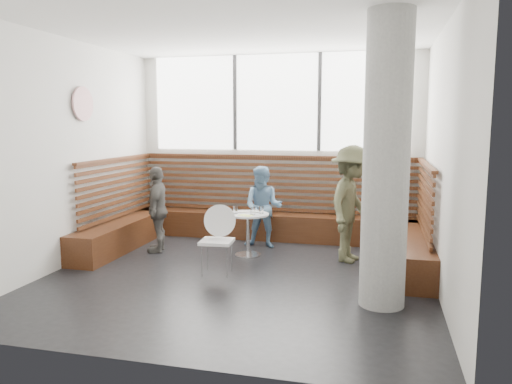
% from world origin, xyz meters
% --- Properties ---
extents(room, '(5.00, 5.00, 3.20)m').
position_xyz_m(room, '(0.00, 0.00, 1.60)').
color(room, silver).
rests_on(room, ground).
extents(booth, '(5.00, 2.50, 1.44)m').
position_xyz_m(booth, '(0.00, 1.77, 0.41)').
color(booth, '#3B1E0E').
rests_on(booth, ground).
extents(concrete_column, '(0.50, 0.50, 3.20)m').
position_xyz_m(concrete_column, '(1.85, -0.60, 1.60)').
color(concrete_column, gray).
rests_on(concrete_column, ground).
extents(wall_art, '(0.03, 0.50, 0.50)m').
position_xyz_m(wall_art, '(-2.46, 0.40, 2.30)').
color(wall_art, white).
rests_on(wall_art, room).
extents(cafe_table, '(0.64, 0.64, 0.66)m').
position_xyz_m(cafe_table, '(-0.14, 1.06, 0.47)').
color(cafe_table, silver).
rests_on(cafe_table, ground).
extents(cafe_chair, '(0.44, 0.43, 0.92)m').
position_xyz_m(cafe_chair, '(-0.30, 0.11, 0.54)').
color(cafe_chair, white).
rests_on(cafe_chair, ground).
extents(adult_man, '(0.91, 1.23, 1.71)m').
position_xyz_m(adult_man, '(1.40, 1.13, 0.85)').
color(adult_man, '#4B4C33').
rests_on(adult_man, ground).
extents(child_back, '(0.66, 0.52, 1.33)m').
position_xyz_m(child_back, '(-0.04, 1.63, 0.66)').
color(child_back, '#658CAF').
rests_on(child_back, ground).
extents(child_left, '(0.52, 0.85, 1.35)m').
position_xyz_m(child_left, '(-1.59, 0.98, 0.68)').
color(child_left, '#56524D').
rests_on(child_left, ground).
extents(plate_near, '(0.21, 0.21, 0.01)m').
position_xyz_m(plate_near, '(-0.24, 1.17, 0.66)').
color(plate_near, white).
rests_on(plate_near, cafe_table).
extents(plate_far, '(0.20, 0.20, 0.01)m').
position_xyz_m(plate_far, '(-0.05, 1.22, 0.66)').
color(plate_far, white).
rests_on(plate_far, cafe_table).
extents(glass_left, '(0.07, 0.07, 0.11)m').
position_xyz_m(glass_left, '(-0.33, 1.03, 0.71)').
color(glass_left, white).
rests_on(glass_left, cafe_table).
extents(glass_mid, '(0.07, 0.07, 0.12)m').
position_xyz_m(glass_mid, '(-0.04, 0.98, 0.72)').
color(glass_mid, white).
rests_on(glass_mid, cafe_table).
extents(glass_right, '(0.07, 0.07, 0.11)m').
position_xyz_m(glass_right, '(0.05, 1.10, 0.71)').
color(glass_right, white).
rests_on(glass_right, cafe_table).
extents(menu_card, '(0.24, 0.20, 0.00)m').
position_xyz_m(menu_card, '(-0.13, 0.89, 0.66)').
color(menu_card, '#A5C64C').
rests_on(menu_card, cafe_table).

